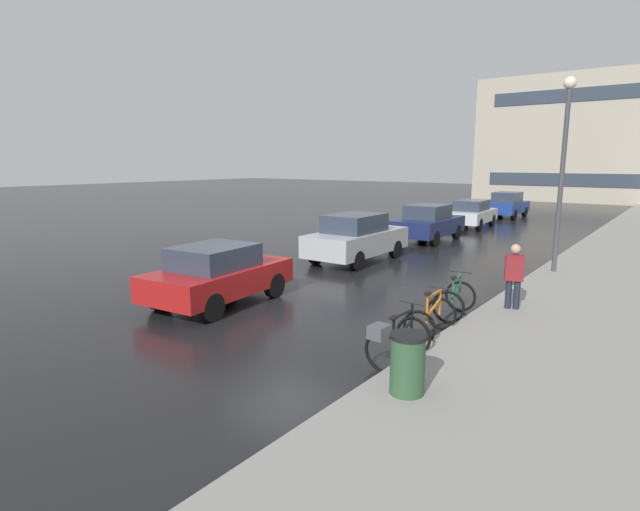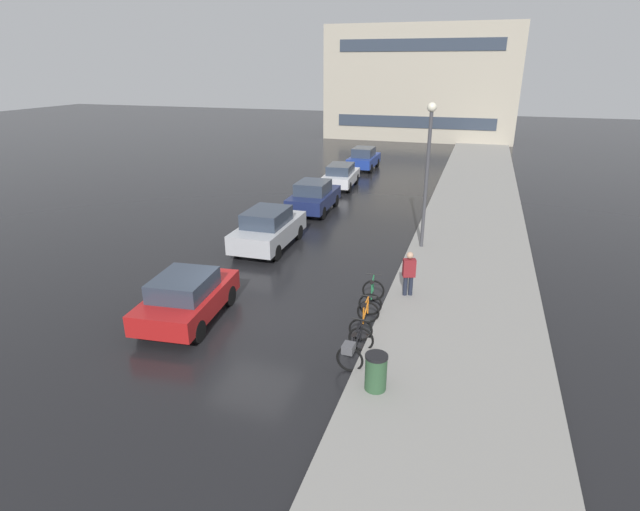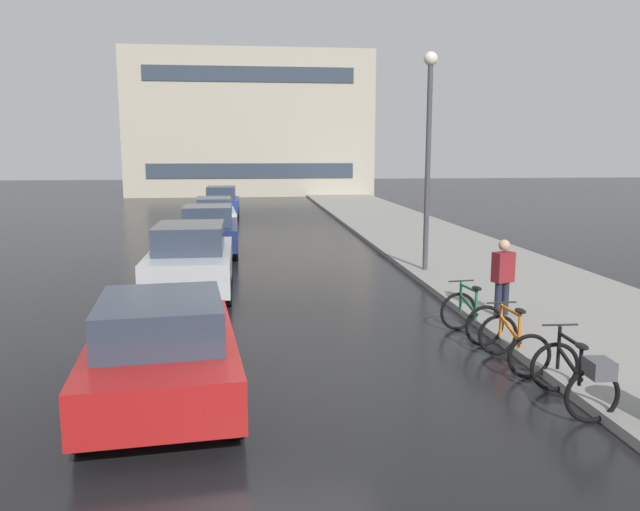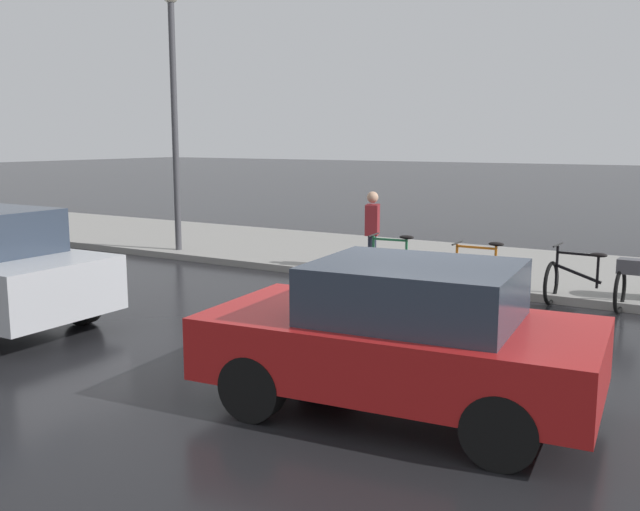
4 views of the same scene
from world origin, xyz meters
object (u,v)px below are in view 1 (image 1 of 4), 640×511
(bicycle_third, at_px, (455,300))
(car_white, at_px, (472,213))
(trash_bin, at_px, (407,368))
(car_blue, at_px, (507,205))
(bicycle_second, at_px, (431,318))
(car_navy, at_px, (428,223))
(streetlamp, at_px, (564,155))
(car_red, at_px, (218,274))
(car_silver, at_px, (356,238))
(bicycle_nearest, at_px, (394,339))
(pedestrian, at_px, (514,275))

(bicycle_third, height_order, car_white, car_white)
(trash_bin, bearing_deg, car_blue, 103.77)
(bicycle_second, height_order, trash_bin, trash_bin)
(car_navy, relative_size, streetlamp, 0.70)
(car_red, height_order, car_blue, car_blue)
(bicycle_third, relative_size, trash_bin, 1.11)
(car_navy, height_order, car_white, car_navy)
(trash_bin, bearing_deg, bicycle_second, 108.01)
(bicycle_third, distance_m, car_silver, 6.75)
(car_white, xyz_separation_m, trash_bin, (6.42, -19.95, -0.23))
(car_navy, bearing_deg, car_blue, 90.37)
(car_white, bearing_deg, bicycle_second, -72.19)
(bicycle_nearest, height_order, car_white, car_white)
(car_white, bearing_deg, car_blue, 89.58)
(bicycle_nearest, bearing_deg, bicycle_third, 94.29)
(car_silver, bearing_deg, car_white, 90.39)
(pedestrian, height_order, trash_bin, pedestrian)
(car_red, distance_m, car_silver, 6.63)
(car_white, height_order, car_blue, car_blue)
(bicycle_second, bearing_deg, car_silver, 133.76)
(car_red, relative_size, trash_bin, 3.76)
(car_navy, height_order, car_blue, car_navy)
(car_red, bearing_deg, pedestrian, 29.78)
(bicycle_second, relative_size, car_silver, 0.27)
(car_navy, bearing_deg, car_white, 91.21)
(car_red, xyz_separation_m, car_white, (-0.30, 18.11, 0.00))
(car_navy, bearing_deg, bicycle_second, -64.86)
(trash_bin, bearing_deg, bicycle_nearest, 126.63)
(bicycle_nearest, bearing_deg, car_silver, 126.87)
(car_blue, bearing_deg, bicycle_third, -76.15)
(car_silver, distance_m, car_navy, 5.82)
(car_white, bearing_deg, car_silver, -89.61)
(bicycle_third, xyz_separation_m, car_red, (-5.09, -2.49, 0.35))
(bicycle_nearest, distance_m, car_blue, 25.58)
(bicycle_second, bearing_deg, streetlamp, 84.55)
(car_white, height_order, streetlamp, streetlamp)
(car_navy, bearing_deg, streetlamp, -33.83)
(pedestrian, bearing_deg, bicycle_third, -134.85)
(bicycle_nearest, bearing_deg, car_white, 106.61)
(car_red, height_order, car_navy, car_navy)
(car_silver, height_order, trash_bin, car_silver)
(car_red, distance_m, trash_bin, 6.40)
(car_white, distance_m, trash_bin, 20.96)
(bicycle_nearest, distance_m, car_silver, 9.27)
(bicycle_nearest, relative_size, bicycle_second, 1.16)
(bicycle_nearest, height_order, car_navy, car_navy)
(bicycle_nearest, relative_size, streetlamp, 0.23)
(bicycle_second, height_order, streetlamp, streetlamp)
(car_white, distance_m, pedestrian, 15.96)
(bicycle_nearest, relative_size, bicycle_third, 1.19)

